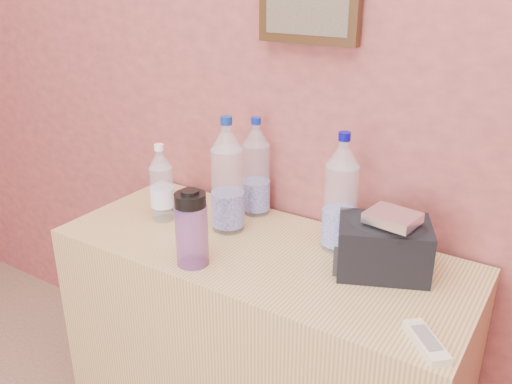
# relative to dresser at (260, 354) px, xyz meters

# --- Properties ---
(dresser) EXTENTS (1.18, 0.49, 0.74)m
(dresser) POSITION_rel_dresser_xyz_m (0.00, 0.00, 0.00)
(dresser) COLOR tan
(dresser) RESTS_ON ground
(pet_large_a) EXTENTS (0.09, 0.09, 0.35)m
(pet_large_a) POSITION_rel_dresser_xyz_m (-0.15, 0.05, 0.52)
(pet_large_a) COLOR white
(pet_large_a) RESTS_ON dresser
(pet_large_b) EXTENTS (0.09, 0.09, 0.31)m
(pet_large_b) POSITION_rel_dresser_xyz_m (-0.14, 0.20, 0.51)
(pet_large_b) COLOR silver
(pet_large_b) RESTS_ON dresser
(pet_large_c) EXTENTS (0.09, 0.09, 0.34)m
(pet_large_c) POSITION_rel_dresser_xyz_m (0.18, 0.12, 0.52)
(pet_large_c) COLOR silver
(pet_large_c) RESTS_ON dresser
(pet_small) EXTENTS (0.07, 0.07, 0.24)m
(pet_small) POSITION_rel_dresser_xyz_m (-0.36, -0.00, 0.48)
(pet_small) COLOR white
(pet_small) RESTS_ON dresser
(nalgene_bottle) EXTENTS (0.09, 0.09, 0.21)m
(nalgene_bottle) POSITION_rel_dresser_xyz_m (-0.11, -0.17, 0.47)
(nalgene_bottle) COLOR purple
(nalgene_bottle) RESTS_ON dresser
(sunglasses) EXTENTS (0.14, 0.09, 0.03)m
(sunglasses) POSITION_rel_dresser_xyz_m (-0.37, 0.06, 0.39)
(sunglasses) COLOR black
(sunglasses) RESTS_ON dresser
(ac_remote) EXTENTS (0.13, 0.13, 0.02)m
(ac_remote) POSITION_rel_dresser_xyz_m (0.52, -0.17, 0.38)
(ac_remote) COLOR silver
(ac_remote) RESTS_ON dresser
(toiletry_bag) EXTENTS (0.28, 0.24, 0.16)m
(toiletry_bag) POSITION_rel_dresser_xyz_m (0.33, 0.07, 0.45)
(toiletry_bag) COLOR black
(toiletry_bag) RESTS_ON dresser
(foil_packet) EXTENTS (0.13, 0.11, 0.02)m
(foil_packet) POSITION_rel_dresser_xyz_m (0.35, 0.04, 0.54)
(foil_packet) COLOR silver
(foil_packet) RESTS_ON toiletry_bag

